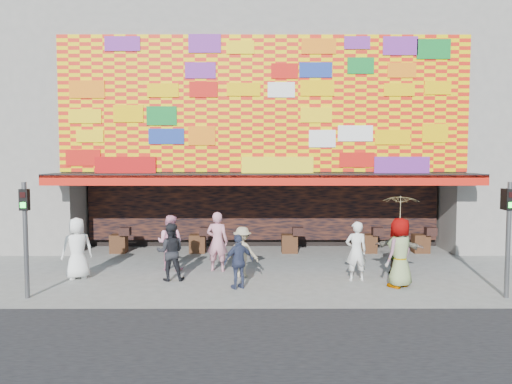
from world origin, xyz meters
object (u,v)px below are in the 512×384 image
signal_right (509,226)px  ped_c (170,252)px  ped_b (217,241)px  ped_e (239,261)px  parasol (401,211)px  ped_a (77,248)px  ped_f (398,248)px  ped_d (242,252)px  ped_i (170,243)px  signal_left (25,226)px  ped_h (356,251)px  ped_g (400,253)px

signal_right → ped_c: signal_right is taller
ped_b → ped_e: ped_b is taller
ped_e → parasol: (4.50, 0.15, 1.38)m
ped_a → ped_f: (9.77, 0.59, -0.12)m
ped_b → ped_d: 1.16m
signal_right → parasol: signal_right is taller
ped_c → ped_i: size_ratio=0.95×
ped_b → ped_i: bearing=5.5°
ped_c → parasol: bearing=168.0°
signal_left → parasol: size_ratio=1.64×
ped_h → signal_right: bearing=147.7°
ped_h → parasol: (1.08, -0.71, 1.26)m
ped_i → signal_left: bearing=59.2°
ped_a → ped_b: (4.11, 0.99, 0.03)m
ped_a → ped_d: size_ratio=1.20×
ped_e → signal_right: bearing=144.3°
ped_f → ped_e: bearing=46.4°
signal_right → ped_f: bearing=128.0°
ped_a → ped_c: bearing=146.4°
ped_e → parasol: size_ratio=0.83×
ped_g → ped_h: size_ratio=1.11×
ped_d → ped_g: size_ratio=0.79×
signal_left → ped_b: size_ratio=1.58×
ped_c → ped_i: ped_i is taller
signal_right → ped_b: bearing=158.5°
ped_f → ped_h: size_ratio=0.91×
signal_left → ped_b: bearing=33.0°
signal_left → ped_a: size_ratio=1.63×
ped_a → parasol: 9.49m
signal_right → parasol: (-2.47, 1.07, 0.28)m
ped_e → ped_g: ped_g is taller
ped_b → ped_i: ped_b is taller
ped_a → ped_g: 9.41m
ped_f → parasol: size_ratio=0.88×
signal_right → ped_g: signal_right is taller
ped_g → parasol: size_ratio=1.06×
ped_c → signal_left: bearing=23.4°
signal_right → ped_i: bearing=161.0°
ped_g → ped_i: 7.10m
ped_a → ped_g: ped_g is taller
ped_c → ped_g: 6.59m
ped_g → ped_b: bearing=-59.5°
signal_left → ped_e: 5.62m
ped_d → ped_i: bearing=-3.3°
ped_d → ped_g: ped_g is taller
ped_d → ped_e: size_ratio=1.01×
parasol → ped_i: bearing=162.7°
ped_d → ped_h: size_ratio=0.87×
ped_a → ped_h: 8.29m
ped_a → parasol: parasol is taller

